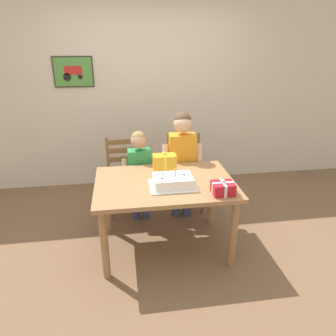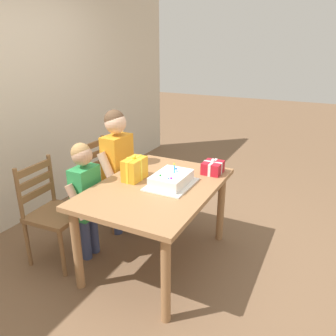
{
  "view_description": "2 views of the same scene",
  "coord_description": "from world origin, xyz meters",
  "px_view_note": "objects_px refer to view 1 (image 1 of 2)",
  "views": [
    {
      "loc": [
        -0.38,
        -2.77,
        2.05
      ],
      "look_at": [
        0.04,
        0.06,
        0.86
      ],
      "focal_mm": 34.1,
      "sensor_mm": 36.0,
      "label": 1
    },
    {
      "loc": [
        -2.2,
        -1.22,
        1.85
      ],
      "look_at": [
        0.15,
        -0.03,
        0.85
      ],
      "focal_mm": 35.11,
      "sensor_mm": 36.0,
      "label": 2
    }
  ],
  "objects_px": {
    "birthday_cake": "(173,181)",
    "gift_box_beside_cake": "(165,164)",
    "gift_box_red_large": "(223,188)",
    "child_younger": "(140,168)",
    "chair_right": "(185,172)",
    "child_older": "(182,156)",
    "dining_table": "(165,191)",
    "chair_left": "(125,175)"
  },
  "relations": [
    {
      "from": "birthday_cake",
      "to": "gift_box_beside_cake",
      "type": "relative_size",
      "value": 1.85
    },
    {
      "from": "gift_box_red_large",
      "to": "gift_box_beside_cake",
      "type": "bearing_deg",
      "value": 128.89
    },
    {
      "from": "gift_box_red_large",
      "to": "child_younger",
      "type": "relative_size",
      "value": 0.18
    },
    {
      "from": "chair_right",
      "to": "child_older",
      "type": "height_order",
      "value": "child_older"
    },
    {
      "from": "gift_box_beside_cake",
      "to": "child_older",
      "type": "bearing_deg",
      "value": 54.52
    },
    {
      "from": "dining_table",
      "to": "birthday_cake",
      "type": "xyz_separation_m",
      "value": [
        0.06,
        -0.11,
        0.15
      ]
    },
    {
      "from": "gift_box_beside_cake",
      "to": "child_older",
      "type": "relative_size",
      "value": 0.19
    },
    {
      "from": "birthday_cake",
      "to": "chair_left",
      "type": "relative_size",
      "value": 0.48
    },
    {
      "from": "gift_box_beside_cake",
      "to": "chair_right",
      "type": "distance_m",
      "value": 0.79
    },
    {
      "from": "dining_table",
      "to": "birthday_cake",
      "type": "relative_size",
      "value": 3.05
    },
    {
      "from": "gift_box_beside_cake",
      "to": "child_older",
      "type": "height_order",
      "value": "child_older"
    },
    {
      "from": "chair_right",
      "to": "child_younger",
      "type": "xyz_separation_m",
      "value": [
        -0.58,
        -0.25,
        0.19
      ]
    },
    {
      "from": "chair_left",
      "to": "child_older",
      "type": "relative_size",
      "value": 0.72
    },
    {
      "from": "birthday_cake",
      "to": "child_younger",
      "type": "bearing_deg",
      "value": 111.27
    },
    {
      "from": "birthday_cake",
      "to": "child_older",
      "type": "height_order",
      "value": "child_older"
    },
    {
      "from": "dining_table",
      "to": "gift_box_red_large",
      "type": "bearing_deg",
      "value": -33.99
    },
    {
      "from": "gift_box_red_large",
      "to": "chair_left",
      "type": "bearing_deg",
      "value": 126.28
    },
    {
      "from": "dining_table",
      "to": "chair_right",
      "type": "distance_m",
      "value": 0.94
    },
    {
      "from": "chair_right",
      "to": "child_younger",
      "type": "distance_m",
      "value": 0.66
    },
    {
      "from": "gift_box_red_large",
      "to": "child_younger",
      "type": "distance_m",
      "value": 1.15
    },
    {
      "from": "chair_right",
      "to": "gift_box_red_large",
      "type": "bearing_deg",
      "value": -84.89
    },
    {
      "from": "birthday_cake",
      "to": "gift_box_red_large",
      "type": "xyz_separation_m",
      "value": [
        0.42,
        -0.22,
        0.01
      ]
    },
    {
      "from": "gift_box_beside_cake",
      "to": "chair_right",
      "type": "xyz_separation_m",
      "value": [
        0.34,
        0.61,
        -0.37
      ]
    },
    {
      "from": "gift_box_red_large",
      "to": "child_younger",
      "type": "height_order",
      "value": "child_younger"
    },
    {
      "from": "birthday_cake",
      "to": "child_older",
      "type": "relative_size",
      "value": 0.34
    },
    {
      "from": "child_older",
      "to": "gift_box_red_large",
      "type": "bearing_deg",
      "value": -78.04
    },
    {
      "from": "gift_box_red_large",
      "to": "chair_right",
      "type": "height_order",
      "value": "chair_right"
    },
    {
      "from": "gift_box_beside_cake",
      "to": "chair_left",
      "type": "xyz_separation_m",
      "value": [
        -0.41,
        0.61,
        -0.37
      ]
    },
    {
      "from": "dining_table",
      "to": "chair_right",
      "type": "xyz_separation_m",
      "value": [
        0.37,
        0.84,
        -0.18
      ]
    },
    {
      "from": "birthday_cake",
      "to": "chair_left",
      "type": "bearing_deg",
      "value": 114.83
    },
    {
      "from": "dining_table",
      "to": "gift_box_beside_cake",
      "type": "distance_m",
      "value": 0.31
    },
    {
      "from": "dining_table",
      "to": "chair_left",
      "type": "distance_m",
      "value": 0.94
    },
    {
      "from": "child_younger",
      "to": "chair_left",
      "type": "bearing_deg",
      "value": 123.71
    },
    {
      "from": "child_older",
      "to": "chair_left",
      "type": "bearing_deg",
      "value": 159.22
    },
    {
      "from": "gift_box_red_large",
      "to": "gift_box_beside_cake",
      "type": "relative_size",
      "value": 0.83
    },
    {
      "from": "dining_table",
      "to": "gift_box_beside_cake",
      "type": "height_order",
      "value": "gift_box_beside_cake"
    },
    {
      "from": "chair_left",
      "to": "gift_box_red_large",
      "type": "bearing_deg",
      "value": -53.72
    },
    {
      "from": "chair_right",
      "to": "child_older",
      "type": "xyz_separation_m",
      "value": [
        -0.09,
        -0.25,
        0.31
      ]
    },
    {
      "from": "chair_left",
      "to": "chair_right",
      "type": "relative_size",
      "value": 1.0
    },
    {
      "from": "chair_left",
      "to": "child_older",
      "type": "xyz_separation_m",
      "value": [
        0.66,
        -0.25,
        0.31
      ]
    },
    {
      "from": "chair_right",
      "to": "gift_box_beside_cake",
      "type": "bearing_deg",
      "value": -119.5
    },
    {
      "from": "dining_table",
      "to": "child_younger",
      "type": "height_order",
      "value": "child_younger"
    }
  ]
}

